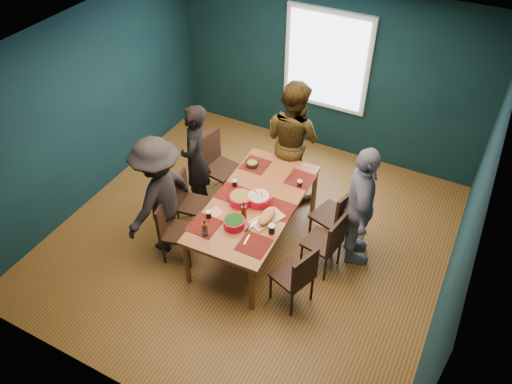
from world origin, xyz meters
TOP-DOWN VIEW (x-y plane):
  - room at (0.00, 0.27)m, footprint 5.01×5.01m
  - dining_table at (0.10, -0.07)m, footprint 1.10×2.07m
  - chair_left_far at (-0.90, 0.62)m, footprint 0.52×0.52m
  - chair_left_mid at (-0.86, -0.18)m, footprint 0.46×0.46m
  - chair_left_near at (-0.74, -0.72)m, footprint 0.49×0.49m
  - chair_right_far at (1.06, 0.41)m, footprint 0.55×0.55m
  - chair_right_mid at (1.10, -0.04)m, footprint 0.47×0.47m
  - chair_right_near at (0.98, -0.70)m, footprint 0.52×0.52m
  - person_far_left at (-1.01, 0.30)m, footprint 0.57×0.69m
  - person_back at (0.04, 1.19)m, footprint 1.05×0.92m
  - person_right at (1.32, 0.34)m, footprint 0.76×1.08m
  - person_near_left at (-0.97, -0.60)m, footprint 0.73×1.14m
  - bowl_salad at (-0.04, -0.17)m, footprint 0.29×0.29m
  - bowl_dumpling at (0.16, -0.07)m, footprint 0.30×0.30m
  - bowl_herbs at (0.09, -0.58)m, footprint 0.26×0.26m
  - cutting_board at (0.38, -0.30)m, footprint 0.37×0.55m
  - small_bowl at (-0.26, 0.55)m, footprint 0.16×0.16m
  - beer_bottle_a at (-0.14, -0.86)m, footprint 0.07×0.07m
  - beer_bottle_b at (0.12, -0.39)m, footprint 0.06×0.06m
  - cola_glass_a at (-0.26, -0.58)m, footprint 0.07×0.07m
  - cola_glass_b at (0.53, -0.47)m, footprint 0.08×0.08m
  - cola_glass_c at (0.48, 0.45)m, footprint 0.07×0.07m
  - cola_glass_d at (-0.27, 0.07)m, footprint 0.07×0.07m
  - napkin_a at (0.45, -0.04)m, footprint 0.17×0.17m
  - napkin_b at (-0.24, -0.48)m, footprint 0.21×0.21m
  - napkin_c at (0.46, -0.78)m, footprint 0.17×0.17m

SIDE VIEW (x-z plane):
  - chair_left_mid at x=-0.86m, z-range 0.07..0.95m
  - chair_left_near at x=-0.74m, z-range 0.07..0.97m
  - chair_right_near at x=0.98m, z-range 0.07..0.97m
  - chair_right_mid at x=1.10m, z-range 0.07..0.97m
  - chair_right_far at x=1.06m, z-range 0.08..1.07m
  - chair_left_far at x=-0.90m, z-range 0.08..1.09m
  - dining_table at x=0.10m, z-range 0.31..1.09m
  - napkin_a at x=0.45m, z-range 0.77..0.78m
  - napkin_c at x=0.46m, z-range 0.77..0.78m
  - napkin_b at x=-0.24m, z-range 0.77..0.78m
  - small_bowl at x=-0.26m, z-range 0.78..0.84m
  - person_far_left at x=-1.01m, z-range 0.00..1.62m
  - cola_glass_c at x=0.48m, z-range 0.78..0.87m
  - cola_glass_d at x=-0.27m, z-range 0.78..0.87m
  - cola_glass_a at x=-0.26m, z-range 0.78..0.87m
  - cutting_board at x=0.38m, z-range 0.77..0.89m
  - bowl_herbs at x=0.09m, z-range 0.78..0.89m
  - cola_glass_b at x=0.53m, z-range 0.78..0.90m
  - bowl_salad at x=-0.04m, z-range 0.78..0.90m
  - person_near_left at x=-0.97m, z-range 0.00..1.68m
  - bowl_dumpling at x=0.16m, z-range 0.70..0.98m
  - person_right at x=1.32m, z-range 0.00..1.71m
  - beer_bottle_a at x=-0.14m, z-range 0.74..0.99m
  - beer_bottle_b at x=0.12m, z-range 0.75..1.00m
  - person_back at x=0.04m, z-range 0.00..1.82m
  - room at x=0.00m, z-range 0.01..2.73m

